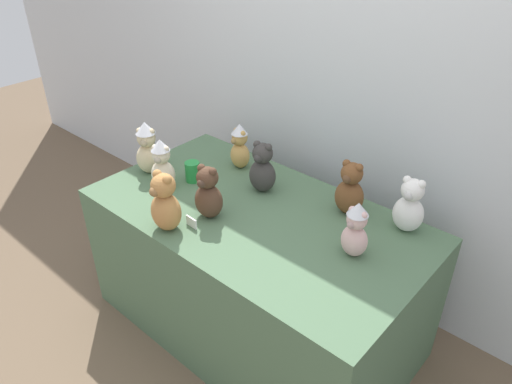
{
  "coord_description": "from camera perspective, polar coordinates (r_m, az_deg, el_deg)",
  "views": [
    {
      "loc": [
        1.3,
        -1.22,
        2.12
      ],
      "look_at": [
        0.0,
        0.25,
        0.89
      ],
      "focal_mm": 34.15,
      "sensor_mm": 36.0,
      "label": 1
    }
  ],
  "objects": [
    {
      "name": "teddy_bear_cocoa",
      "position": [
        2.3,
        -5.61,
        -0.19
      ],
      "size": [
        0.16,
        0.14,
        0.28
      ],
      "rotation": [
        0.0,
        0.0,
        0.16
      ],
      "color": "#4C3323",
      "rests_on": "display_table"
    },
    {
      "name": "ground_plane",
      "position": [
        2.77,
        -3.6,
        -18.02
      ],
      "size": [
        10.0,
        10.0,
        0.0
      ],
      "primitive_type": "plane",
      "color": "brown"
    },
    {
      "name": "display_table",
      "position": [
        2.62,
        0.0,
        -9.45
      ],
      "size": [
        1.68,
        0.93,
        0.77
      ],
      "primitive_type": "cube",
      "color": "#4C6B4C",
      "rests_on": "ground_plane"
    },
    {
      "name": "teddy_bear_caramel",
      "position": [
        2.24,
        -10.61,
        -1.33
      ],
      "size": [
        0.16,
        0.14,
        0.3
      ],
      "rotation": [
        0.0,
        0.0,
        -0.02
      ],
      "color": "#B27A42",
      "rests_on": "display_table"
    },
    {
      "name": "party_cup_green",
      "position": [
        2.64,
        -7.44,
        2.39
      ],
      "size": [
        0.08,
        0.08,
        0.11
      ],
      "primitive_type": "cylinder",
      "color": "#238C3D",
      "rests_on": "display_table"
    },
    {
      "name": "wall_back",
      "position": [
        2.67,
        10.49,
        13.57
      ],
      "size": [
        7.0,
        0.08,
        2.6
      ],
      "primitive_type": "cube",
      "color": "silver",
      "rests_on": "ground_plane"
    },
    {
      "name": "teddy_bear_sand",
      "position": [
        2.72,
        -12.59,
        5.01
      ],
      "size": [
        0.18,
        0.17,
        0.3
      ],
      "rotation": [
        0.0,
        0.0,
        0.59
      ],
      "color": "#CCB78E",
      "rests_on": "display_table"
    },
    {
      "name": "teddy_bear_chestnut",
      "position": [
        2.36,
        10.94,
        0.28
      ],
      "size": [
        0.15,
        0.13,
        0.28
      ],
      "rotation": [
        0.0,
        0.0,
        0.05
      ],
      "color": "brown",
      "rests_on": "display_table"
    },
    {
      "name": "teddy_bear_blush",
      "position": [
        2.09,
        11.57,
        -4.39
      ],
      "size": [
        0.13,
        0.11,
        0.26
      ],
      "rotation": [
        0.0,
        0.0,
        -0.09
      ],
      "color": "beige",
      "rests_on": "display_table"
    },
    {
      "name": "name_card_front_left",
      "position": [
        2.29,
        -7.57,
        -3.52
      ],
      "size": [
        0.07,
        0.01,
        0.05
      ],
      "primitive_type": "cube",
      "rotation": [
        0.0,
        0.0,
        -0.06
      ],
      "color": "white",
      "rests_on": "display_table"
    },
    {
      "name": "teddy_bear_charcoal",
      "position": [
        2.49,
        0.76,
        2.75
      ],
      "size": [
        0.16,
        0.14,
        0.28
      ],
      "rotation": [
        0.0,
        0.0,
        0.18
      ],
      "color": "#383533",
      "rests_on": "display_table"
    },
    {
      "name": "teddy_bear_snow",
      "position": [
        2.3,
        17.53,
        -1.63
      ],
      "size": [
        0.15,
        0.13,
        0.28
      ],
      "rotation": [
        0.0,
        0.0,
        0.09
      ],
      "color": "white",
      "rests_on": "display_table"
    },
    {
      "name": "teddy_bear_honey",
      "position": [
        2.72,
        -1.92,
        5.34
      ],
      "size": [
        0.13,
        0.12,
        0.26
      ],
      "rotation": [
        0.0,
        0.0,
        -0.16
      ],
      "color": "tan",
      "rests_on": "display_table"
    },
    {
      "name": "teddy_bear_cream",
      "position": [
        2.56,
        -10.94,
        3.16
      ],
      "size": [
        0.16,
        0.15,
        0.28
      ],
      "rotation": [
        0.0,
        0.0,
        0.47
      ],
      "color": "beige",
      "rests_on": "display_table"
    }
  ]
}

